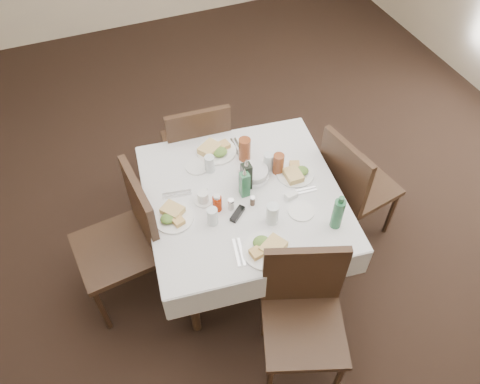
{
  "coord_description": "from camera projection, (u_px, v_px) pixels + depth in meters",
  "views": [
    {
      "loc": [
        -0.82,
        -1.96,
        3.01
      ],
      "look_at": [
        -0.11,
        -0.19,
        0.8
      ],
      "focal_mm": 35.0,
      "sensor_mm": 36.0,
      "label": 1
    }
  ],
  "objects": [
    {
      "name": "meal_north",
      "position": [
        216.0,
        150.0,
        3.19
      ],
      "size": [
        0.27,
        0.27,
        0.06
      ],
      "color": "white",
      "rests_on": "dining_table"
    },
    {
      "name": "ketchup_bottle",
      "position": [
        217.0,
        203.0,
        2.84
      ],
      "size": [
        0.06,
        0.06,
        0.13
      ],
      "color": "#9F1F00",
      "rests_on": "dining_table"
    },
    {
      "name": "water_n",
      "position": [
        210.0,
        164.0,
        3.05
      ],
      "size": [
        0.07,
        0.07,
        0.12
      ],
      "color": "silver",
      "rests_on": "dining_table"
    },
    {
      "name": "pepper_shaker",
      "position": [
        253.0,
        201.0,
        2.88
      ],
      "size": [
        0.03,
        0.03,
        0.07
      ],
      "color": "#433023",
      "rests_on": "dining_table"
    },
    {
      "name": "green_bottle",
      "position": [
        338.0,
        213.0,
        2.71
      ],
      "size": [
        0.07,
        0.07,
        0.25
      ],
      "color": "#25673E",
      "rests_on": "dining_table"
    },
    {
      "name": "iced_tea_a",
      "position": [
        245.0,
        149.0,
        3.1
      ],
      "size": [
        0.08,
        0.08,
        0.17
      ],
      "color": "brown",
      "rests_on": "dining_table"
    },
    {
      "name": "meal_south",
      "position": [
        266.0,
        248.0,
        2.66
      ],
      "size": [
        0.27,
        0.27,
        0.06
      ],
      "color": "white",
      "rests_on": "dining_table"
    },
    {
      "name": "iced_tea_b",
      "position": [
        278.0,
        164.0,
        3.03
      ],
      "size": [
        0.07,
        0.07,
        0.15
      ],
      "color": "brown",
      "rests_on": "dining_table"
    },
    {
      "name": "ground_plane",
      "position": [
        245.0,
        238.0,
        3.67
      ],
      "size": [
        7.0,
        7.0,
        0.0
      ],
      "primitive_type": "plane",
      "color": "black"
    },
    {
      "name": "chair_north",
      "position": [
        197.0,
        146.0,
        3.55
      ],
      "size": [
        0.49,
        0.49,
        0.97
      ],
      "color": "black",
      "rests_on": "ground"
    },
    {
      "name": "water_s",
      "position": [
        272.0,
        214.0,
        2.77
      ],
      "size": [
        0.08,
        0.08,
        0.14
      ],
      "color": "silver",
      "rests_on": "dining_table"
    },
    {
      "name": "water_e",
      "position": [
        269.0,
        162.0,
        3.06
      ],
      "size": [
        0.07,
        0.07,
        0.13
      ],
      "color": "silver",
      "rests_on": "dining_table"
    },
    {
      "name": "sugar_caddy",
      "position": [
        291.0,
        195.0,
        2.92
      ],
      "size": [
        0.09,
        0.06,
        0.04
      ],
      "color": "white",
      "rests_on": "dining_table"
    },
    {
      "name": "side_plate_b",
      "position": [
        301.0,
        211.0,
        2.86
      ],
      "size": [
        0.16,
        0.16,
        0.01
      ],
      "color": "white",
      "rests_on": "dining_table"
    },
    {
      "name": "cutlery_w",
      "position": [
        177.0,
        194.0,
        2.95
      ],
      "size": [
        0.19,
        0.08,
        0.01
      ],
      "color": "silver",
      "rests_on": "dining_table"
    },
    {
      "name": "dining_table",
      "position": [
        243.0,
        203.0,
        3.02
      ],
      "size": [
        1.36,
        1.36,
        0.76
      ],
      "color": "black",
      "rests_on": "ground"
    },
    {
      "name": "salt_shaker",
      "position": [
        231.0,
        204.0,
        2.85
      ],
      "size": [
        0.04,
        0.04,
        0.08
      ],
      "color": "white",
      "rests_on": "dining_table"
    },
    {
      "name": "meal_east",
      "position": [
        296.0,
        173.0,
        3.05
      ],
      "size": [
        0.25,
        0.25,
        0.05
      ],
      "color": "white",
      "rests_on": "dining_table"
    },
    {
      "name": "water_w",
      "position": [
        212.0,
        216.0,
        2.77
      ],
      "size": [
        0.06,
        0.06,
        0.12
      ],
      "color": "silver",
      "rests_on": "dining_table"
    },
    {
      "name": "oil_cruet_green",
      "position": [
        244.0,
        183.0,
        2.88
      ],
      "size": [
        0.06,
        0.06,
        0.23
      ],
      "color": "#25673E",
      "rests_on": "dining_table"
    },
    {
      "name": "oil_cruet_dark",
      "position": [
        246.0,
        175.0,
        2.92
      ],
      "size": [
        0.06,
        0.06,
        0.25
      ],
      "color": "black",
      "rests_on": "dining_table"
    },
    {
      "name": "cutlery_n",
      "position": [
        237.0,
        147.0,
        3.24
      ],
      "size": [
        0.05,
        0.18,
        0.01
      ],
      "color": "silver",
      "rests_on": "dining_table"
    },
    {
      "name": "side_plate_a",
      "position": [
        197.0,
        166.0,
        3.11
      ],
      "size": [
        0.16,
        0.16,
        0.01
      ],
      "color": "white",
      "rests_on": "dining_table"
    },
    {
      "name": "chair_west",
      "position": [
        128.0,
        235.0,
        2.96
      ],
      "size": [
        0.54,
        0.54,
        1.04
      ],
      "color": "black",
      "rests_on": "ground"
    },
    {
      "name": "cutlery_s",
      "position": [
        239.0,
        252.0,
        2.67
      ],
      "size": [
        0.08,
        0.2,
        0.01
      ],
      "color": "silver",
      "rests_on": "dining_table"
    },
    {
      "name": "chair_south",
      "position": [
        303.0,
        308.0,
        2.66
      ],
      "size": [
        0.59,
        0.59,
        0.98
      ],
      "color": "black",
      "rests_on": "ground"
    },
    {
      "name": "cutlery_e",
      "position": [
        304.0,
        191.0,
        2.97
      ],
      "size": [
        0.16,
        0.05,
        0.01
      ],
      "color": "silver",
      "rests_on": "dining_table"
    },
    {
      "name": "meal_west",
      "position": [
        173.0,
        216.0,
        2.82
      ],
      "size": [
        0.24,
        0.24,
        0.05
      ],
      "color": "white",
      "rests_on": "dining_table"
    },
    {
      "name": "chair_east",
      "position": [
        352.0,
        183.0,
        3.3
      ],
      "size": [
        0.53,
        0.53,
        0.97
      ],
      "color": "black",
      "rests_on": "ground"
    },
    {
      "name": "coffee_mug",
      "position": [
        203.0,
        197.0,
        2.89
      ],
      "size": [
        0.11,
        0.11,
        0.08
      ],
      "color": "white",
      "rests_on": "dining_table"
    },
    {
      "name": "bread_basket",
      "position": [
        254.0,
        174.0,
        3.03
      ],
      "size": [
        0.21,
        0.21,
        0.07
      ],
      "color": "silver",
      "rests_on": "dining_table"
    },
    {
      "name": "sunglasses",
      "position": [
        237.0,
        214.0,
        2.84
      ],
      "size": [
        0.12,
        0.11,
        0.03
      ],
      "color": "black",
      "rests_on": "dining_table"
    },
    {
      "name": "room_shell",
      "position": [
        247.0,
        42.0,
        2.37
      ],
      "size": [
        6.04,
        7.04,
        2.8
      ],
      "color": "beige",
      "rests_on": "ground"
    }
  ]
}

